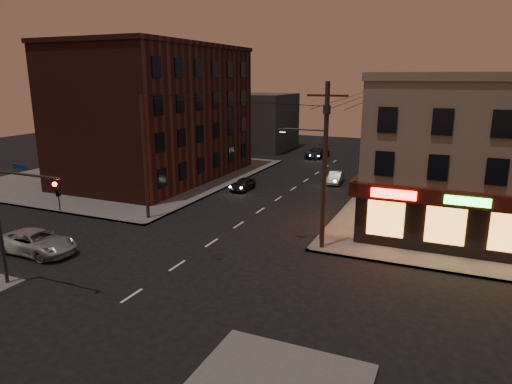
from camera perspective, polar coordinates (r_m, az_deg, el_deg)
The scene contains 17 objects.
ground at distance 26.54m, azimuth -9.83°, elevation -9.06°, with size 120.00×120.00×0.00m, color black.
sidewalk_ne at distance 40.74m, azimuth 28.85°, elevation -2.27°, with size 24.00×28.00×0.15m, color #514F4C.
sidewalk_nw at distance 51.47m, azimuth -15.01°, elevation 2.15°, with size 24.00×28.00×0.15m, color #514F4C.
pizza_building at distance 34.06m, azimuth 27.16°, elevation 4.12°, with size 15.85×12.85×10.50m.
brick_apartment at distance 48.45m, azimuth -12.22°, elevation 9.46°, with size 12.00×20.00×13.00m, color #411E14.
bg_building_ne_a at distance 58.59m, azimuth 23.92°, elevation 6.24°, with size 10.00×12.00×7.00m, color #3F3D3A.
bg_building_nw at distance 67.99m, azimuth 0.42°, elevation 8.81°, with size 9.00×10.00×8.00m, color #3F3D3A.
bg_building_ne_b at distance 72.59m, azimuth 22.38°, elevation 7.30°, with size 8.00×8.00×6.00m, color #3F3D3A.
utility_pole_main at distance 27.32m, azimuth 8.39°, elevation 4.30°, with size 4.20×0.44×10.00m.
utility_pole_far at distance 52.96m, azimuth 16.15°, elevation 7.42°, with size 0.26×0.26×9.00m, color #382619.
utility_pole_west at distance 34.16m, azimuth -13.73°, elevation 4.13°, with size 0.24×0.24×9.00m, color #382619.
traffic_signal at distance 24.99m, azimuth -28.26°, elevation -1.97°, with size 4.49×0.32×6.47m.
suv_cross at distance 30.65m, azimuth -25.72°, elevation -5.67°, with size 2.35×5.10×1.42m, color #979B9F.
sedan_near at distance 42.87m, azimuth -1.60°, elevation 0.98°, with size 1.39×3.45×1.18m, color black.
sedan_mid at distance 46.42m, azimuth 9.89°, elevation 1.81°, with size 1.26×3.62×1.19m, color #63605C.
sedan_far at distance 61.02m, azimuth 7.70°, elevation 4.95°, with size 2.00×4.92×1.43m, color #171C2F.
fire_hydrant at distance 29.85m, azimuth 8.14°, elevation -5.16°, with size 0.34×0.34×0.76m.
Camera 1 is at (13.74, -20.19, 10.38)m, focal length 32.00 mm.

